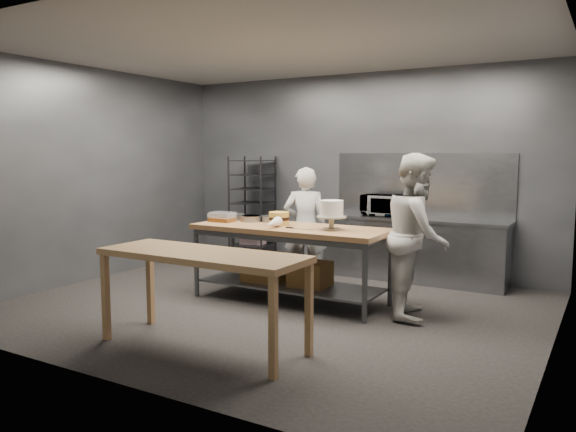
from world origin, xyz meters
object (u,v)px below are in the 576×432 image
Objects in this scene: frosted_cake_stand at (332,211)px; layer_cake at (279,218)px; speed_rack at (253,211)px; microwave at (382,205)px; chef_behind at (305,227)px; near_counter at (202,261)px; chef_right at (417,235)px; work_table at (288,254)px.

layer_cake is at bearing 174.15° from frosted_cake_stand.
microwave is at bearing 2.09° from speed_rack.
chef_behind reaches higher than microwave.
chef_behind reaches higher than near_counter.
speed_rack is at bearing 117.42° from near_counter.
chef_right is (3.25, -1.60, 0.04)m from speed_rack.
chef_right is 1.71m from layer_cake.
chef_right is at bearing 11.73° from frosted_cake_stand.
work_table is at bearing 81.25° from chef_right.
frosted_cake_stand is at bearing -5.85° from layer_cake.
near_counter is at bearing -84.64° from work_table.
layer_cake is at bearing 69.96° from chef_behind.
near_counter is 3.71m from microwave.
layer_cake is (-0.32, 1.89, 0.19)m from near_counter.
chef_right reaches higher than near_counter.
chef_behind is 1.87m from chef_right.
work_table is 1.20× the size of near_counter.
speed_rack is 3.62m from chef_right.
work_table is at bearing 177.43° from frosted_cake_stand.
speed_rack reaches higher than frosted_cake_stand.
chef_right is at bearing 55.50° from near_counter.
frosted_cake_stand reaches higher than near_counter.
chef_behind is 1.21m from frosted_cake_stand.
microwave is (2.19, 0.08, 0.19)m from speed_rack.
near_counter is 1.11× the size of chef_right.
chef_behind is 1.27m from microwave.
layer_cake is at bearing -109.82° from microwave.
microwave is 2.20× the size of layer_cake.
chef_right is (1.55, 0.17, 0.33)m from work_table.
microwave reaches higher than layer_cake.
microwave is at bearing 84.98° from near_counter.
speed_rack is 0.97× the size of chef_right.
work_table is 7.04× the size of frosted_cake_stand.
frosted_cake_stand is (0.43, 1.81, 0.33)m from near_counter.
chef_right is (1.75, -0.64, 0.09)m from chef_behind.
frosted_cake_stand is at bearing -2.57° from work_table.
frosted_cake_stand is at bearing 86.73° from chef_right.
frosted_cake_stand reaches higher than work_table.
speed_rack is 1.08× the size of chef_behind.
speed_rack is at bearing 133.86° from work_table.
microwave is at bearing 17.22° from chef_right.
chef_behind is 4.74× the size of frosted_cake_stand.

